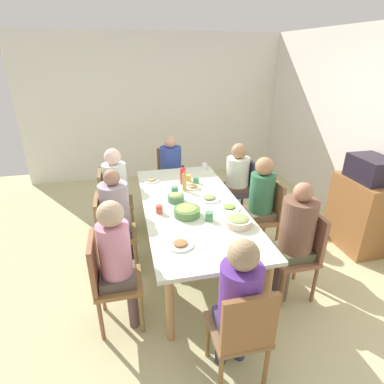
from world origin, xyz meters
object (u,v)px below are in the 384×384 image
at_px(side_cabinet, 360,214).
at_px(chair_7, 301,250).
at_px(person_4, 116,184).
at_px(chair_0, 266,212).
at_px(person_5, 239,298).
at_px(bottle_1, 184,181).
at_px(chair_3, 110,230).
at_px(cup_5, 205,166).
at_px(plate_1, 209,198).
at_px(chair_6, 242,187).
at_px(bowl_2, 238,221).
at_px(bowl_0, 176,197).
at_px(chair_2, 108,277).
at_px(bottle_0, 183,175).
at_px(cup_2, 188,178).
at_px(plate_4, 152,180).
at_px(plate_0, 193,187).
at_px(person_2, 117,255).
at_px(person_0, 260,197).
at_px(chair_4, 111,199).
at_px(person_7, 296,231).
at_px(bowl_1, 187,211).
at_px(microwave, 371,169).
at_px(plate_2, 180,244).
at_px(person_6, 237,175).
at_px(plate_3, 229,207).
at_px(person_3, 117,212).
at_px(person_1, 171,165).
at_px(cup_4, 175,190).
at_px(dining_table, 192,209).
at_px(cup_0, 196,180).
at_px(chair_1, 170,173).
at_px(cup_3, 209,216).
at_px(chair_5, 242,331).

bearing_deg(side_cabinet, chair_7, -62.74).
bearing_deg(person_4, chair_0, 65.52).
bearing_deg(person_5, bottle_1, -179.75).
distance_m(chair_3, cup_5, 1.72).
bearing_deg(plate_1, chair_6, 135.80).
bearing_deg(bowl_2, bowl_0, -142.71).
xyz_separation_m(chair_0, bottle_1, (-0.38, -0.92, 0.33)).
relative_size(chair_2, bottle_0, 3.61).
bearing_deg(cup_2, person_4, -95.84).
bearing_deg(plate_4, plate_0, 54.84).
bearing_deg(bottle_1, person_2, -34.67).
height_order(person_0, chair_4, person_0).
xyz_separation_m(chair_7, person_7, (0.00, -0.09, 0.22)).
bearing_deg(chair_6, bowl_1, -44.70).
xyz_separation_m(chair_2, microwave, (-0.60, 2.99, 0.53)).
xyz_separation_m(person_0, plate_2, (0.76, -1.10, 0.01)).
height_order(person_6, cup_5, person_6).
bearing_deg(bowl_0, plate_3, 59.84).
bearing_deg(person_3, bowl_0, 99.93).
relative_size(person_1, cup_4, 9.56).
height_order(plate_2, bottle_1, bottle_1).
distance_m(dining_table, person_6, 1.14).
bearing_deg(bowl_2, cup_0, -172.32).
distance_m(chair_0, bowl_0, 1.11).
xyz_separation_m(chair_2, bowl_2, (-0.25, 1.25, 0.26)).
relative_size(person_4, plate_2, 5.12).
xyz_separation_m(chair_2, cup_2, (-1.48, 1.02, 0.25)).
xyz_separation_m(cup_5, bottle_0, (0.45, -0.41, 0.07)).
bearing_deg(person_5, chair_4, -158.04).
xyz_separation_m(bowl_1, microwave, (-0.05, 2.18, 0.27)).
height_order(chair_3, person_5, person_5).
bearing_deg(bottle_0, chair_4, -101.69).
bearing_deg(bowl_1, person_3, -108.58).
bearing_deg(cup_5, bottle_0, -42.16).
bearing_deg(plate_1, chair_0, 83.45).
bearing_deg(bowl_0, chair_4, -131.87).
xyz_separation_m(plate_3, plate_4, (-0.97, -0.74, -0.00)).
relative_size(chair_4, plate_0, 4.47).
relative_size(dining_table, cup_2, 21.23).
height_order(chair_6, cup_2, chair_6).
bearing_deg(person_0, person_5, -29.14).
height_order(chair_1, cup_3, chair_1).
distance_m(chair_4, cup_0, 1.14).
xyz_separation_m(person_0, chair_5, (1.56, -0.82, -0.21)).
bearing_deg(chair_2, cup_2, 145.58).
distance_m(chair_3, plate_2, 1.02).
height_order(cup_5, side_cabinet, side_cabinet).
relative_size(person_7, plate_0, 6.08).
relative_size(dining_table, person_0, 1.96).
bearing_deg(bowl_1, person_5, 4.95).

